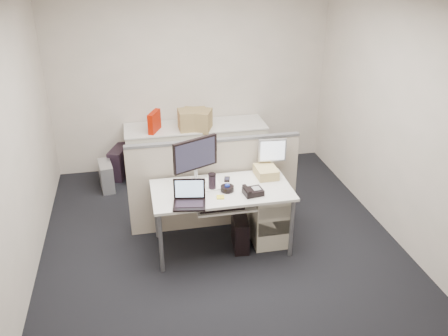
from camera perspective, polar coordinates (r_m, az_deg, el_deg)
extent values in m
cube|color=black|center=(5.48, -0.26, -9.32)|extent=(4.00, 4.50, 0.01)
cube|color=beige|center=(6.94, -3.99, 10.75)|extent=(4.00, 0.02, 2.70)
cube|color=beige|center=(2.93, 8.54, -12.44)|extent=(4.00, 0.02, 2.70)
cube|color=beige|center=(4.88, -24.00, 1.84)|extent=(0.02, 4.50, 2.70)
cube|color=beige|center=(5.55, 20.50, 5.23)|extent=(0.02, 4.50, 2.70)
cube|color=silver|center=(5.10, -0.27, -2.70)|extent=(1.50, 0.75, 0.03)
cylinder|color=slate|center=(4.94, -7.59, -8.94)|extent=(0.04, 0.04, 0.70)
cylinder|color=slate|center=(5.49, -8.15, -5.12)|extent=(0.04, 0.04, 0.70)
cylinder|color=slate|center=(5.18, 8.12, -7.16)|extent=(0.04, 0.04, 0.70)
cylinder|color=slate|center=(5.71, 6.01, -3.70)|extent=(0.04, 0.04, 0.70)
cube|color=silver|center=(4.99, 0.13, -4.63)|extent=(0.62, 0.32, 0.02)
cube|color=beige|center=(5.46, 5.33, -5.49)|extent=(0.40, 0.55, 0.65)
cube|color=#AEA08C|center=(5.56, -1.17, -2.04)|extent=(2.00, 0.06, 1.10)
cube|color=beige|center=(6.97, -3.38, 2.20)|extent=(2.00, 0.60, 0.72)
cube|color=black|center=(5.09, -3.44, 0.76)|extent=(0.57, 0.41, 0.53)
cube|color=#B7B7BC|center=(5.43, 5.80, 1.50)|extent=(0.33, 0.18, 0.39)
cube|color=black|center=(4.74, -4.23, -3.28)|extent=(0.36, 0.29, 0.24)
cylinder|color=black|center=(5.04, 0.39, -2.49)|extent=(0.19, 0.19, 0.06)
cube|color=black|center=(4.98, 3.52, -2.87)|extent=(0.22, 0.19, 0.06)
cube|color=white|center=(5.17, -1.84, -1.99)|extent=(0.25, 0.31, 0.01)
cube|color=yellow|center=(4.93, -0.44, -3.52)|extent=(0.09, 0.09, 0.01)
cylinder|color=black|center=(5.05, -1.43, -1.70)|extent=(0.09, 0.09, 0.17)
ellipsoid|color=yellow|center=(5.01, 3.21, -2.82)|extent=(0.17, 0.18, 0.04)
cube|color=black|center=(5.28, 0.37, -1.36)|extent=(0.09, 0.12, 0.02)
cube|color=tan|center=(5.36, 5.08, -0.47)|extent=(0.24, 0.30, 0.11)
cube|color=black|center=(4.94, -0.34, -4.67)|extent=(0.47, 0.17, 0.03)
cube|color=black|center=(5.37, 1.96, -7.70)|extent=(0.20, 0.41, 0.37)
cube|color=black|center=(7.06, -12.39, 0.71)|extent=(0.35, 0.51, 0.44)
cube|color=#B7B7BC|center=(6.76, -13.97, -0.94)|extent=(0.22, 0.43, 0.39)
cube|color=#967A4B|center=(6.66, -3.76, 5.76)|extent=(0.40, 0.31, 0.30)
cube|color=#967A4B|center=(6.67, -3.34, 5.76)|extent=(0.49, 0.44, 0.29)
cube|color=#A61400|center=(6.63, -8.37, 5.47)|extent=(0.20, 0.32, 0.30)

